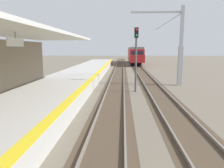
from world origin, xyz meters
TOP-DOWN VIEW (x-y plane):
  - station_platform at (-2.50, 16.00)m, footprint 5.00×80.00m
  - track_pair_nearest_platform at (1.90, 20.00)m, footprint 2.34×120.00m
  - track_pair_middle at (5.30, 20.00)m, footprint 2.34×120.00m
  - approaching_train at (5.30, 53.69)m, footprint 2.93×19.60m
  - rail_signal_post at (3.56, 19.74)m, footprint 0.32×0.34m
  - catenary_pylon_far_side at (7.70, 23.14)m, footprint 5.00×0.40m

SIDE VIEW (x-z plane):
  - track_pair_nearest_platform at x=1.90m, z-range -0.03..0.13m
  - track_pair_middle at x=5.30m, z-range -0.03..0.13m
  - station_platform at x=-2.50m, z-range 0.00..0.90m
  - approaching_train at x=5.30m, z-range -0.20..4.56m
  - rail_signal_post at x=3.56m, z-range 0.59..5.79m
  - catenary_pylon_far_side at x=7.70m, z-range -0.15..7.35m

